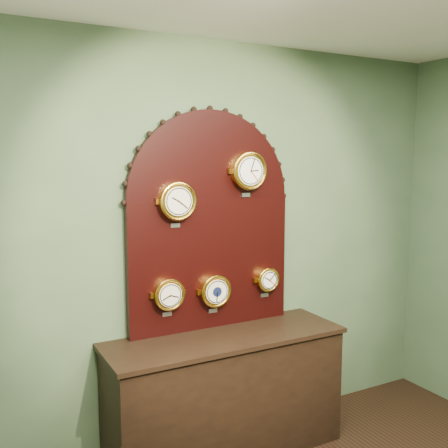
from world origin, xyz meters
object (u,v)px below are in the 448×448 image
barometer (215,291)px  tide_clock (267,279)px  shop_counter (225,396)px  arabic_clock (249,171)px  roman_clock (177,201)px  hygrometer (169,294)px  display_board (210,214)px

barometer → tide_clock: (0.43, 0.00, 0.03)m
shop_counter → arabic_clock: 1.55m
roman_clock → barometer: 0.69m
arabic_clock → hygrometer: 1.00m
roman_clock → arabic_clock: bearing=-0.0°
shop_counter → tide_clock: tide_clock is taller
shop_counter → hygrometer: bearing=155.7°
shop_counter → roman_clock: bearing=150.8°
barometer → arabic_clock: bearing=-0.2°
display_board → arabic_clock: bearing=-14.4°
arabic_clock → hygrometer: arabic_clock is taller
display_board → arabic_clock: display_board is taller
display_board → tide_clock: (0.43, -0.07, -0.49)m
shop_counter → hygrometer: size_ratio=6.03×
barometer → hygrometer: bearing=179.9°
shop_counter → roman_clock: size_ratio=5.24×
shop_counter → barometer: (0.00, 0.15, 0.70)m
arabic_clock → barometer: bearing=179.8°
arabic_clock → hygrometer: bearing=179.9°
shop_counter → display_board: display_board is taller
display_board → arabic_clock: (0.26, -0.07, 0.29)m
roman_clock → hygrometer: bearing=179.1°
display_board → shop_counter: bearing=-90.0°
hygrometer → arabic_clock: bearing=-0.1°
display_board → hygrometer: (-0.34, -0.07, -0.51)m
arabic_clock → tide_clock: arabic_clock is taller
hygrometer → barometer: hygrometer is taller
shop_counter → arabic_clock: size_ratio=5.06×
barometer → tide_clock: size_ratio=1.22×
roman_clock → barometer: bearing=0.1°
display_board → hygrometer: bearing=-169.0°
display_board → roman_clock: 0.30m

